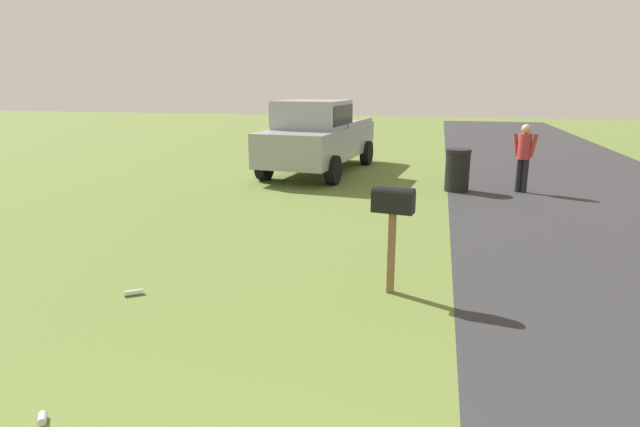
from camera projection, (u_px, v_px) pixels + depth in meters
mailbox at (393, 208)px, 6.33m from camera, size 0.28×0.54×1.36m
pickup_truck at (318, 135)px, 14.96m from camera, size 5.52×2.66×2.09m
trash_bin at (457, 170)px, 12.56m from camera, size 0.61×0.61×1.03m
pedestrian at (524, 154)px, 12.31m from camera, size 0.30×0.53×1.63m
litter_bottle_far_scatter at (134, 293)px, 6.49m from camera, size 0.18×0.22×0.07m
litter_can_midfield_a at (42, 418)px, 4.07m from camera, size 0.14×0.12×0.07m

